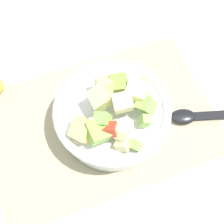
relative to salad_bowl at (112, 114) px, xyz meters
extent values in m
plane|color=silver|center=(0.02, -0.01, -0.05)|extent=(2.40, 2.40, 0.00)
cube|color=tan|center=(0.02, -0.01, -0.05)|extent=(0.49, 0.33, 0.01)
cylinder|color=white|center=(0.00, 0.00, -0.01)|extent=(0.22, 0.22, 0.06)
torus|color=white|center=(0.00, 0.00, 0.02)|extent=(0.24, 0.24, 0.02)
cube|color=#93C160|center=(0.03, 0.03, 0.05)|extent=(0.04, 0.03, 0.04)
cube|color=#A3CC6B|center=(-0.08, -0.04, 0.03)|extent=(0.02, 0.03, 0.03)
cube|color=beige|center=(0.02, -0.02, 0.06)|extent=(0.05, 0.04, 0.05)
cube|color=#A3CC6B|center=(-0.05, 0.05, 0.04)|extent=(0.03, 0.02, 0.03)
cube|color=beige|center=(-0.05, 0.00, 0.06)|extent=(0.05, 0.05, 0.04)
cube|color=#93C160|center=(-0.06, 0.03, 0.05)|extent=(0.05, 0.04, 0.05)
cube|color=#E5D684|center=(0.07, 0.03, 0.04)|extent=(0.06, 0.06, 0.05)
cube|color=#A3CC6B|center=(-0.07, 0.01, 0.04)|extent=(0.03, 0.03, 0.03)
cube|color=beige|center=(0.00, 0.06, 0.05)|extent=(0.04, 0.04, 0.03)
cube|color=beige|center=(0.01, 0.08, 0.03)|extent=(0.04, 0.04, 0.03)
cube|color=beige|center=(-0.02, 0.01, 0.06)|extent=(0.04, 0.04, 0.04)
cube|color=#BC3828|center=(0.02, 0.05, 0.05)|extent=(0.04, 0.04, 0.03)
cube|color=#E5D684|center=(0.00, -0.04, 0.06)|extent=(0.03, 0.04, 0.04)
cube|color=beige|center=(-0.04, -0.05, 0.04)|extent=(0.03, 0.03, 0.03)
cube|color=#93C160|center=(-0.01, 0.09, 0.03)|extent=(0.03, 0.03, 0.03)
cube|color=#8CB74C|center=(0.04, 0.05, 0.05)|extent=(0.05, 0.05, 0.04)
cube|color=#8CB74C|center=(-0.03, -0.03, 0.06)|extent=(0.04, 0.04, 0.04)
ellipsoid|color=black|center=(-0.15, 0.04, -0.04)|extent=(0.06, 0.05, 0.01)
cube|color=black|center=(-0.23, 0.07, -0.04)|extent=(0.14, 0.06, 0.01)
camera|label=1|loc=(0.09, 0.23, 0.52)|focal=45.39mm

